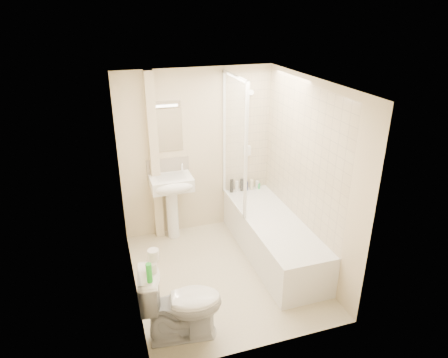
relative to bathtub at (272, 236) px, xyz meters
name	(u,v)px	position (x,y,z in m)	size (l,w,h in m)	color
floor	(224,273)	(-0.75, -0.20, -0.29)	(2.50, 2.50, 0.00)	beige
wall_back	(197,153)	(-0.75, 1.05, 0.91)	(2.20, 0.02, 2.40)	beige
wall_left	(127,201)	(-1.85, -0.20, 0.91)	(0.02, 2.50, 2.40)	beige
wall_right	(309,177)	(0.35, -0.20, 0.91)	(0.02, 2.50, 2.40)	beige
ceiling	(224,83)	(-0.75, -0.20, 2.11)	(2.20, 2.50, 0.02)	white
tile_back	(247,133)	(0.00, 1.04, 1.14)	(0.70, 0.01, 1.75)	beige
tile_right	(301,154)	(0.34, 0.00, 1.14)	(0.01, 2.10, 1.75)	beige
pipe_boxing	(155,159)	(-1.37, 0.99, 0.91)	(0.12, 0.12, 2.40)	beige
splashback	(168,168)	(-1.18, 1.04, 0.74)	(0.60, 0.01, 0.30)	beige
mirror	(166,130)	(-1.18, 1.04, 1.29)	(0.46, 0.01, 0.60)	white
strip_light	(164,104)	(-1.18, 1.02, 1.66)	(0.42, 0.07, 0.07)	silver
bathtub	(272,236)	(0.00, 0.00, 0.00)	(0.70, 2.10, 0.55)	white
shower_screen	(234,143)	(-0.35, 0.60, 1.16)	(0.04, 0.92, 1.80)	white
shower_fixture	(248,126)	(0.00, 0.99, 1.26)	(0.10, 0.16, 0.99)	white
pedestal_sink	(172,190)	(-1.18, 0.81, 0.49)	(0.57, 0.51, 1.11)	white
bottle_black_a	(232,186)	(-0.25, 0.96, 0.36)	(0.05, 0.05, 0.21)	black
bottle_white_a	(237,186)	(-0.17, 0.96, 0.34)	(0.05, 0.05, 0.17)	white
bottle_black_b	(242,185)	(-0.09, 0.96, 0.36)	(0.06, 0.06, 0.19)	black
bottle_blue	(246,186)	(-0.02, 0.96, 0.33)	(0.05, 0.05, 0.14)	#121C50
bottle_cream	(252,185)	(0.07, 0.96, 0.34)	(0.06, 0.06, 0.16)	beige
bottle_white_b	(257,185)	(0.16, 0.96, 0.32)	(0.06, 0.06, 0.13)	silver
bottle_green	(258,186)	(0.18, 0.96, 0.30)	(0.06, 0.06, 0.08)	#32C45A
toilet	(182,303)	(-1.47, -1.05, 0.12)	(0.86, 0.55, 0.82)	white
toilet_roll_lower	(151,267)	(-1.73, -1.00, 0.58)	(0.11, 0.11, 0.10)	white
toilet_roll_upper	(153,255)	(-1.70, -0.95, 0.68)	(0.11, 0.11, 0.11)	white
green_bottle	(149,273)	(-1.77, -1.15, 0.63)	(0.05, 0.05, 0.19)	green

